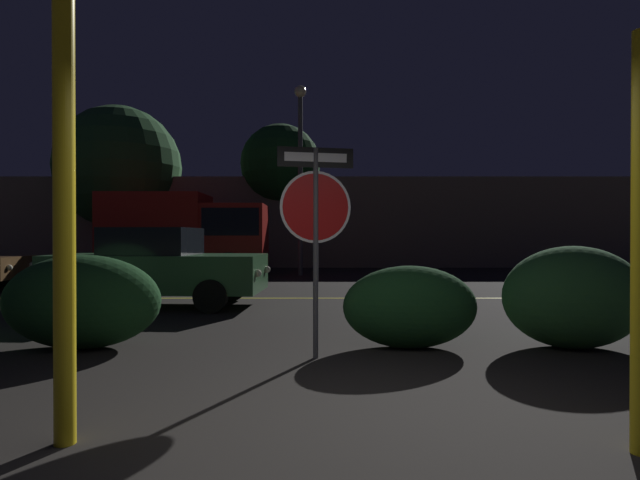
# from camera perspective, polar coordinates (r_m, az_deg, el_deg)

# --- Properties ---
(ground_plane) EXTENTS (260.00, 260.00, 0.00)m
(ground_plane) POSITION_cam_1_polar(r_m,az_deg,el_deg) (3.69, 3.40, -21.34)
(ground_plane) COLOR black
(road_center_stripe) EXTENTS (39.94, 0.12, 0.01)m
(road_center_stripe) POSITION_cam_1_polar(r_m,az_deg,el_deg) (11.02, 1.23, -6.66)
(road_center_stripe) COLOR gold
(road_center_stripe) RESTS_ON ground_plane
(stop_sign) EXTENTS (0.85, 0.20, 2.36)m
(stop_sign) POSITION_cam_1_polar(r_m,az_deg,el_deg) (5.58, -0.26, 3.60)
(stop_sign) COLOR #4C4C51
(stop_sign) RESTS_ON ground_plane
(yellow_pole_left) EXTENTS (0.14, 0.14, 3.15)m
(yellow_pole_left) POSITION_cam_1_polar(r_m,az_deg,el_deg) (3.68, -26.95, 3.59)
(yellow_pole_left) COLOR yellow
(yellow_pole_left) RESTS_ON ground_plane
(hedge_bush_1) EXTENTS (1.90, 1.10, 1.14)m
(hedge_bush_1) POSITION_cam_1_polar(r_m,az_deg,el_deg) (6.76, -25.26, -6.37)
(hedge_bush_1) COLOR #19421E
(hedge_bush_1) RESTS_ON ground_plane
(hedge_bush_2) EXTENTS (1.64, 0.86, 1.01)m
(hedge_bush_2) POSITION_cam_1_polar(r_m,az_deg,el_deg) (6.24, 10.46, -7.53)
(hedge_bush_2) COLOR #19421E
(hedge_bush_2) RESTS_ON ground_plane
(hedge_bush_3) EXTENTS (1.71, 1.11, 1.25)m
(hedge_bush_3) POSITION_cam_1_polar(r_m,az_deg,el_deg) (6.84, 27.22, -5.84)
(hedge_bush_3) COLOR #285B2D
(hedge_bush_3) RESTS_ON ground_plane
(passing_car_2) EXTENTS (4.18, 1.99, 1.53)m
(passing_car_2) POSITION_cam_1_polar(r_m,az_deg,el_deg) (10.23, -17.79, -3.00)
(passing_car_2) COLOR #335B38
(passing_car_2) RESTS_ON ground_plane
(delivery_truck) EXTENTS (5.46, 2.67, 2.81)m
(delivery_truck) POSITION_cam_1_polar(r_m,az_deg,el_deg) (17.81, -14.49, 1.03)
(delivery_truck) COLOR maroon
(delivery_truck) RESTS_ON ground_plane
(street_lamp) EXTENTS (0.41, 0.41, 6.57)m
(street_lamp) POSITION_cam_1_polar(r_m,az_deg,el_deg) (17.46, -2.02, 9.35)
(street_lamp) COLOR #4C4C51
(street_lamp) RESTS_ON ground_plane
(tree_0) EXTENTS (3.52, 3.52, 6.30)m
(tree_0) POSITION_cam_1_polar(r_m,az_deg,el_deg) (22.32, -4.30, 8.58)
(tree_0) COLOR #422D1E
(tree_0) RESTS_ON ground_plane
(tree_1) EXTENTS (5.37, 5.37, 7.08)m
(tree_1) POSITION_cam_1_polar(r_m,az_deg,el_deg) (23.90, -21.75, 7.68)
(tree_1) COLOR #422D1E
(tree_1) RESTS_ON ground_plane
(building_backdrop) EXTENTS (34.65, 4.39, 3.93)m
(building_backdrop) POSITION_cam_1_polar(r_m,az_deg,el_deg) (23.76, 5.58, 1.90)
(building_backdrop) COLOR #7A6B5B
(building_backdrop) RESTS_ON ground_plane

